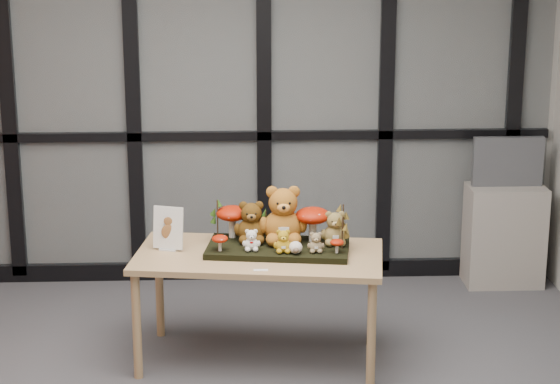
{
  "coord_description": "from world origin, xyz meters",
  "views": [
    {
      "loc": [
        0.26,
        -4.44,
        2.53
      ],
      "look_at": [
        0.5,
        1.02,
        1.04
      ],
      "focal_mm": 65.0,
      "sensor_mm": 36.0,
      "label": 1
    }
  ],
  "objects_px": {
    "bear_small_yellow": "(283,240)",
    "cabinet": "(504,235)",
    "bear_tan_back": "(335,226)",
    "bear_white_bow": "(251,239)",
    "bear_pooh_yellow": "(283,211)",
    "diorama_tray": "(278,248)",
    "bear_brown_medium": "(251,219)",
    "mushroom_back_right": "(313,223)",
    "monitor": "(508,162)",
    "sign_holder": "(168,231)",
    "bear_beige_small": "(316,241)",
    "mushroom_front_left": "(220,242)",
    "mushroom_front_right": "(337,245)",
    "mushroom_back_left": "(232,220)",
    "plush_cream_hedgehog": "(296,247)",
    "display_table": "(259,265)"
  },
  "relations": [
    {
      "from": "display_table",
      "to": "diorama_tray",
      "type": "bearing_deg",
      "value": 26.57
    },
    {
      "from": "bear_tan_back",
      "to": "bear_beige_small",
      "type": "relative_size",
      "value": 1.69
    },
    {
      "from": "bear_tan_back",
      "to": "plush_cream_hedgehog",
      "type": "xyz_separation_m",
      "value": [
        -0.24,
        -0.16,
        -0.07
      ]
    },
    {
      "from": "bear_tan_back",
      "to": "sign_holder",
      "type": "xyz_separation_m",
      "value": [
        -0.96,
        0.04,
        -0.03
      ]
    },
    {
      "from": "bear_beige_small",
      "to": "mushroom_back_right",
      "type": "relative_size",
      "value": 0.57
    },
    {
      "from": "display_table",
      "to": "bear_small_yellow",
      "type": "relative_size",
      "value": 10.25
    },
    {
      "from": "bear_small_yellow",
      "to": "cabinet",
      "type": "distance_m",
      "value": 2.11
    },
    {
      "from": "bear_white_bow",
      "to": "mushroom_back_left",
      "type": "bearing_deg",
      "value": 121.82
    },
    {
      "from": "plush_cream_hedgehog",
      "to": "sign_holder",
      "type": "distance_m",
      "value": 0.75
    },
    {
      "from": "diorama_tray",
      "to": "plush_cream_hedgehog",
      "type": "xyz_separation_m",
      "value": [
        0.09,
        -0.14,
        0.06
      ]
    },
    {
      "from": "mushroom_front_right",
      "to": "mushroom_back_left",
      "type": "bearing_deg",
      "value": 151.79
    },
    {
      "from": "bear_brown_medium",
      "to": "mushroom_front_left",
      "type": "bearing_deg",
      "value": -129.76
    },
    {
      "from": "plush_cream_hedgehog",
      "to": "monitor",
      "type": "bearing_deg",
      "value": 48.87
    },
    {
      "from": "display_table",
      "to": "bear_brown_medium",
      "type": "relative_size",
      "value": 5.58
    },
    {
      "from": "diorama_tray",
      "to": "bear_small_yellow",
      "type": "relative_size",
      "value": 5.56
    },
    {
      "from": "bear_white_bow",
      "to": "monitor",
      "type": "distance_m",
      "value": 2.21
    },
    {
      "from": "mushroom_back_left",
      "to": "sign_holder",
      "type": "relative_size",
      "value": 0.81
    },
    {
      "from": "bear_tan_back",
      "to": "bear_small_yellow",
      "type": "relative_size",
      "value": 1.49
    },
    {
      "from": "bear_beige_small",
      "to": "mushroom_front_left",
      "type": "height_order",
      "value": "bear_beige_small"
    },
    {
      "from": "plush_cream_hedgehog",
      "to": "mushroom_front_right",
      "type": "bearing_deg",
      "value": 7.81
    },
    {
      "from": "mushroom_front_right",
      "to": "monitor",
      "type": "bearing_deg",
      "value": 45.55
    },
    {
      "from": "bear_brown_medium",
      "to": "sign_holder",
      "type": "xyz_separation_m",
      "value": [
        -0.48,
        -0.03,
        -0.05
      ]
    },
    {
      "from": "bear_pooh_yellow",
      "to": "bear_white_bow",
      "type": "relative_size",
      "value": 2.7
    },
    {
      "from": "bear_pooh_yellow",
      "to": "diorama_tray",
      "type": "bearing_deg",
      "value": -106.51
    },
    {
      "from": "monitor",
      "to": "sign_holder",
      "type": "bearing_deg",
      "value": -153.26
    },
    {
      "from": "bear_tan_back",
      "to": "bear_small_yellow",
      "type": "distance_m",
      "value": 0.33
    },
    {
      "from": "monitor",
      "to": "bear_tan_back",
      "type": "bearing_deg",
      "value": -138.01
    },
    {
      "from": "mushroom_back_right",
      "to": "bear_pooh_yellow",
      "type": "bearing_deg",
      "value": 179.27
    },
    {
      "from": "mushroom_front_right",
      "to": "sign_holder",
      "type": "bearing_deg",
      "value": 168.36
    },
    {
      "from": "bear_brown_medium",
      "to": "mushroom_back_right",
      "type": "relative_size",
      "value": 1.19
    },
    {
      "from": "display_table",
      "to": "sign_holder",
      "type": "height_order",
      "value": "sign_holder"
    },
    {
      "from": "cabinet",
      "to": "mushroom_front_right",
      "type": "bearing_deg",
      "value": -134.84
    },
    {
      "from": "mushroom_front_left",
      "to": "mushroom_front_right",
      "type": "relative_size",
      "value": 1.17
    },
    {
      "from": "mushroom_front_left",
      "to": "monitor",
      "type": "relative_size",
      "value": 0.21
    },
    {
      "from": "bear_white_bow",
      "to": "mushroom_back_right",
      "type": "relative_size",
      "value": 0.61
    },
    {
      "from": "bear_tan_back",
      "to": "display_table",
      "type": "bearing_deg",
      "value": -165.27
    },
    {
      "from": "mushroom_front_right",
      "to": "bear_tan_back",
      "type": "bearing_deg",
      "value": 88.98
    },
    {
      "from": "bear_pooh_yellow",
      "to": "cabinet",
      "type": "height_order",
      "value": "bear_pooh_yellow"
    },
    {
      "from": "bear_brown_medium",
      "to": "bear_beige_small",
      "type": "relative_size",
      "value": 2.08
    },
    {
      "from": "bear_tan_back",
      "to": "mushroom_back_right",
      "type": "distance_m",
      "value": 0.14
    },
    {
      "from": "mushroom_front_left",
      "to": "cabinet",
      "type": "height_order",
      "value": "mushroom_front_left"
    },
    {
      "from": "display_table",
      "to": "bear_white_bow",
      "type": "xyz_separation_m",
      "value": [
        -0.04,
        -0.04,
        0.17
      ]
    },
    {
      "from": "mushroom_back_left",
      "to": "cabinet",
      "type": "relative_size",
      "value": 0.29
    },
    {
      "from": "mushroom_back_left",
      "to": "mushroom_front_left",
      "type": "height_order",
      "value": "mushroom_back_left"
    },
    {
      "from": "bear_small_yellow",
      "to": "bear_white_bow",
      "type": "bearing_deg",
      "value": 174.61
    },
    {
      "from": "sign_holder",
      "to": "bear_small_yellow",
      "type": "bearing_deg",
      "value": 2.92
    },
    {
      "from": "bear_tan_back",
      "to": "mushroom_back_right",
      "type": "bearing_deg",
      "value": 164.59
    },
    {
      "from": "bear_tan_back",
      "to": "cabinet",
      "type": "height_order",
      "value": "bear_tan_back"
    },
    {
      "from": "bear_tan_back",
      "to": "bear_white_bow",
      "type": "height_order",
      "value": "bear_tan_back"
    },
    {
      "from": "diorama_tray",
      "to": "bear_beige_small",
      "type": "relative_size",
      "value": 6.31
    }
  ]
}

